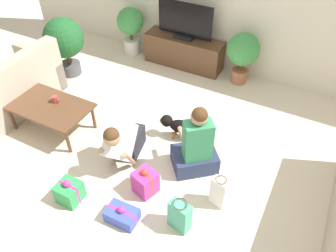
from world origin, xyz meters
The scene contains 16 objects.
ground_plane centered at (0.00, 0.00, 0.00)m, with size 16.00×16.00×0.00m, color beige.
coffee_table centered at (-1.54, 0.02, 0.37)m, with size 1.10×0.65×0.41m.
tv_console centered at (-0.68, 2.37, 0.26)m, with size 1.37×0.39×0.52m.
tv centered at (-0.68, 2.37, 0.79)m, with size 0.95×0.20×0.60m.
potted_plant_back_left centered at (-1.71, 2.32, 0.53)m, with size 0.48×0.48×0.86m.
potted_plant_back_right centered at (0.36, 2.32, 0.55)m, with size 0.51×0.51×0.85m.
potted_plant_corner_left centered at (-2.27, 1.23, 0.61)m, with size 0.64×0.64×0.98m.
person_kneeling centered at (-0.35, -0.02, 0.33)m, with size 0.46×0.77×0.75m.
person_sitting centered at (0.48, 0.26, 0.35)m, with size 0.66×0.64×0.97m.
dog centered at (0.06, 0.66, 0.21)m, with size 0.59×0.23×0.33m.
gift_box_a centered at (0.10, -0.76, 0.08)m, with size 0.35×0.24×0.21m.
gift_box_b centered at (-0.56, -0.81, 0.13)m, with size 0.25×0.25×0.31m.
gift_box_c centered at (0.13, -0.32, 0.15)m, with size 0.29×0.29×0.37m.
gift_bag_a centered at (0.93, -0.10, 0.20)m, with size 0.20×0.14×0.42m.
gift_bag_b centered at (0.67, -0.55, 0.19)m, with size 0.25×0.17×0.40m.
mug centered at (-1.51, 0.12, 0.45)m, with size 0.12×0.08×0.09m.
Camera 1 is at (1.43, -2.26, 3.11)m, focal length 35.00 mm.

